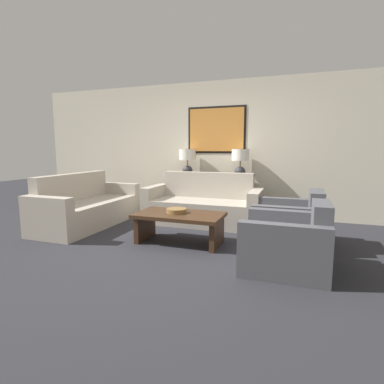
# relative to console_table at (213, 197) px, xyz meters

# --- Properties ---
(ground_plane) EXTENTS (20.00, 20.00, 0.00)m
(ground_plane) POSITION_rel_console_table_xyz_m (0.00, -2.20, -0.38)
(ground_plane) COLOR #28282D
(back_wall) EXTENTS (8.16, 0.12, 2.65)m
(back_wall) POSITION_rel_console_table_xyz_m (0.00, 0.27, 0.95)
(back_wall) COLOR beige
(back_wall) RESTS_ON ground_plane
(console_table) EXTENTS (1.49, 0.39, 0.76)m
(console_table) POSITION_rel_console_table_xyz_m (0.00, 0.00, 0.00)
(console_table) COLOR #332319
(console_table) RESTS_ON ground_plane
(table_lamp_left) EXTENTS (0.33, 0.33, 0.56)m
(table_lamp_left) POSITION_rel_console_table_xyz_m (-0.53, 0.00, 0.73)
(table_lamp_left) COLOR #333338
(table_lamp_left) RESTS_ON console_table
(table_lamp_right) EXTENTS (0.33, 0.33, 0.56)m
(table_lamp_right) POSITION_rel_console_table_xyz_m (0.53, 0.00, 0.73)
(table_lamp_right) COLOR #333338
(table_lamp_right) RESTS_ON console_table
(couch_by_back_wall) EXTENTS (2.05, 0.85, 0.90)m
(couch_by_back_wall) POSITION_rel_console_table_xyz_m (0.00, -0.62, -0.08)
(couch_by_back_wall) COLOR #ADA393
(couch_by_back_wall) RESTS_ON ground_plane
(couch_by_side) EXTENTS (0.85, 2.05, 0.90)m
(couch_by_side) POSITION_rel_console_table_xyz_m (-1.88, -1.43, -0.08)
(couch_by_side) COLOR #ADA393
(couch_by_side) RESTS_ON ground_plane
(coffee_table) EXTENTS (1.22, 0.68, 0.43)m
(coffee_table) POSITION_rel_console_table_xyz_m (0.03, -1.84, -0.07)
(coffee_table) COLOR #3D2616
(coffee_table) RESTS_ON ground_plane
(decorative_bowl) EXTENTS (0.29, 0.29, 0.06)m
(decorative_bowl) POSITION_rel_console_table_xyz_m (-0.03, -1.82, 0.08)
(decorative_bowl) COLOR olive
(decorative_bowl) RESTS_ON coffee_table
(armchair_near_back_wall) EXTENTS (0.90, 0.86, 0.77)m
(armchair_near_back_wall) POSITION_rel_console_table_xyz_m (1.50, -1.37, -0.10)
(armchair_near_back_wall) COLOR #4C4C51
(armchair_near_back_wall) RESTS_ON ground_plane
(armchair_near_camera) EXTENTS (0.90, 0.86, 0.77)m
(armchair_near_camera) POSITION_rel_console_table_xyz_m (1.50, -2.31, -0.10)
(armchair_near_camera) COLOR #4C4C51
(armchair_near_camera) RESTS_ON ground_plane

